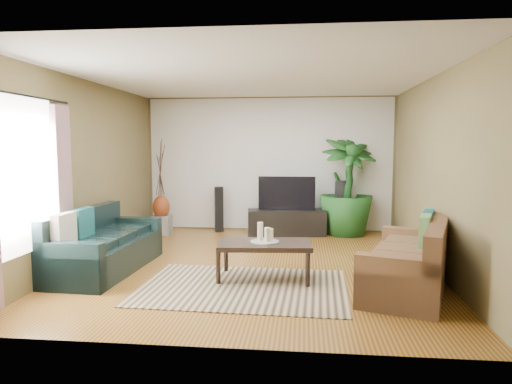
# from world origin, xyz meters

# --- Properties ---
(floor) EXTENTS (5.50, 5.50, 0.00)m
(floor) POSITION_xyz_m (0.00, 0.00, 0.00)
(floor) COLOR #996627
(floor) RESTS_ON ground
(ceiling) EXTENTS (5.50, 5.50, 0.00)m
(ceiling) POSITION_xyz_m (0.00, 0.00, 2.70)
(ceiling) COLOR white
(ceiling) RESTS_ON ground
(wall_back) EXTENTS (5.00, 0.00, 5.00)m
(wall_back) POSITION_xyz_m (0.00, 2.75, 1.35)
(wall_back) COLOR brown
(wall_back) RESTS_ON ground
(wall_front) EXTENTS (5.00, 0.00, 5.00)m
(wall_front) POSITION_xyz_m (0.00, -2.75, 1.35)
(wall_front) COLOR brown
(wall_front) RESTS_ON ground
(wall_left) EXTENTS (0.00, 5.50, 5.50)m
(wall_left) POSITION_xyz_m (-2.50, 0.00, 1.35)
(wall_left) COLOR brown
(wall_left) RESTS_ON ground
(wall_right) EXTENTS (0.00, 5.50, 5.50)m
(wall_right) POSITION_xyz_m (2.50, 0.00, 1.35)
(wall_right) COLOR brown
(wall_right) RESTS_ON ground
(backwall_panel) EXTENTS (4.90, 0.00, 4.90)m
(backwall_panel) POSITION_xyz_m (0.00, 2.74, 1.35)
(backwall_panel) COLOR white
(backwall_panel) RESTS_ON ground
(window_pane) EXTENTS (0.00, 1.80, 1.80)m
(window_pane) POSITION_xyz_m (-2.48, -1.60, 1.40)
(window_pane) COLOR white
(window_pane) RESTS_ON ground
(curtain_far) EXTENTS (0.08, 0.35, 2.20)m
(curtain_far) POSITION_xyz_m (-2.43, -0.85, 1.15)
(curtain_far) COLOR gray
(curtain_far) RESTS_ON ground
(curtain_rod) EXTENTS (0.03, 1.90, 0.03)m
(curtain_rod) POSITION_xyz_m (-2.43, -1.60, 2.30)
(curtain_rod) COLOR black
(curtain_rod) RESTS_ON ground
(sofa_left) EXTENTS (0.98, 2.09, 0.85)m
(sofa_left) POSITION_xyz_m (-2.03, -0.50, 0.42)
(sofa_left) COLOR black
(sofa_left) RESTS_ON floor
(sofa_right) EXTENTS (1.42, 2.07, 0.85)m
(sofa_right) POSITION_xyz_m (1.95, -0.94, 0.42)
(sofa_right) COLOR brown
(sofa_right) RESTS_ON floor
(area_rug) EXTENTS (2.57, 1.87, 0.01)m
(area_rug) POSITION_xyz_m (-0.02, -1.07, 0.01)
(area_rug) COLOR tan
(area_rug) RESTS_ON floor
(coffee_table) EXTENTS (1.25, 0.75, 0.49)m
(coffee_table) POSITION_xyz_m (0.20, -0.69, 0.24)
(coffee_table) COLOR black
(coffee_table) RESTS_ON floor
(candle_tray) EXTENTS (0.37, 0.37, 0.02)m
(candle_tray) POSITION_xyz_m (0.20, -0.69, 0.50)
(candle_tray) COLOR #969591
(candle_tray) RESTS_ON coffee_table
(candle_tall) EXTENTS (0.08, 0.08, 0.24)m
(candle_tall) POSITION_xyz_m (0.14, -0.66, 0.63)
(candle_tall) COLOR beige
(candle_tall) RESTS_ON candle_tray
(candle_mid) EXTENTS (0.08, 0.08, 0.18)m
(candle_mid) POSITION_xyz_m (0.24, -0.73, 0.60)
(candle_mid) COLOR #E8E4C4
(candle_mid) RESTS_ON candle_tray
(candle_short) EXTENTS (0.08, 0.08, 0.15)m
(candle_short) POSITION_xyz_m (0.27, -0.63, 0.58)
(candle_short) COLOR white
(candle_short) RESTS_ON candle_tray
(tv_stand) EXTENTS (1.53, 0.61, 0.50)m
(tv_stand) POSITION_xyz_m (0.38, 2.23, 0.25)
(tv_stand) COLOR black
(tv_stand) RESTS_ON floor
(television) EXTENTS (1.09, 0.06, 0.64)m
(television) POSITION_xyz_m (0.38, 2.25, 0.82)
(television) COLOR black
(television) RESTS_ON tv_stand
(speaker_left) EXTENTS (0.21, 0.22, 0.90)m
(speaker_left) POSITION_xyz_m (-0.99, 2.47, 0.45)
(speaker_left) COLOR black
(speaker_left) RESTS_ON floor
(speaker_right) EXTENTS (0.24, 0.25, 1.04)m
(speaker_right) POSITION_xyz_m (1.43, 2.50, 0.52)
(speaker_right) COLOR black
(speaker_right) RESTS_ON floor
(potted_plant) EXTENTS (1.36, 1.36, 1.89)m
(potted_plant) POSITION_xyz_m (1.53, 2.43, 0.95)
(potted_plant) COLOR #174518
(potted_plant) RESTS_ON floor
(plant_pot) EXTENTS (0.35, 0.35, 0.27)m
(plant_pot) POSITION_xyz_m (1.53, 2.43, 0.14)
(plant_pot) COLOR black
(plant_pot) RESTS_ON floor
(pedestal) EXTENTS (0.38, 0.38, 0.36)m
(pedestal) POSITION_xyz_m (-2.06, 2.09, 0.18)
(pedestal) COLOR gray
(pedestal) RESTS_ON floor
(vase) EXTENTS (0.33, 0.33, 0.47)m
(vase) POSITION_xyz_m (-2.06, 2.09, 0.53)
(vase) COLOR maroon
(vase) RESTS_ON pedestal
(side_table) EXTENTS (0.52, 0.52, 0.48)m
(side_table) POSITION_xyz_m (-2.15, 0.37, 0.24)
(side_table) COLOR brown
(side_table) RESTS_ON floor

